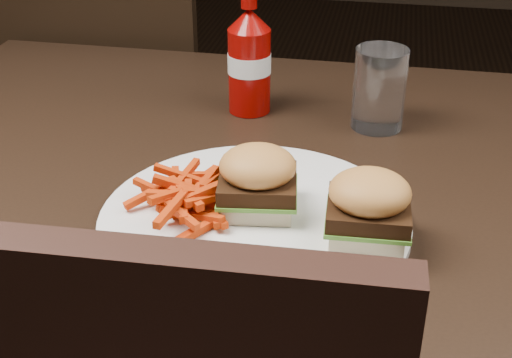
% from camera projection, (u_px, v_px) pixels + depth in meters
% --- Properties ---
extents(dining_table, '(1.20, 0.80, 0.04)m').
position_uv_depth(dining_table, '(308.00, 192.00, 0.86)').
color(dining_table, black).
rests_on(dining_table, ground).
extents(chair_far, '(0.46, 0.46, 0.04)m').
position_uv_depth(chair_far, '(132.00, 143.00, 1.64)').
color(chair_far, black).
rests_on(chair_far, ground).
extents(plate, '(0.33, 0.33, 0.01)m').
position_uv_depth(plate, '(254.00, 220.00, 0.76)').
color(plate, white).
rests_on(plate, dining_table).
extents(sandwich_half_a, '(0.08, 0.08, 0.02)m').
position_uv_depth(sandwich_half_a, '(258.00, 201.00, 0.76)').
color(sandwich_half_a, beige).
rests_on(sandwich_half_a, plate).
extents(sandwich_half_b, '(0.08, 0.07, 0.02)m').
position_uv_depth(sandwich_half_b, '(367.00, 229.00, 0.72)').
color(sandwich_half_b, beige).
rests_on(sandwich_half_b, plate).
extents(fries_pile, '(0.11, 0.11, 0.04)m').
position_uv_depth(fries_pile, '(184.00, 196.00, 0.75)').
color(fries_pile, '#BD3803').
rests_on(fries_pile, plate).
extents(ketchup_bottle, '(0.07, 0.07, 0.12)m').
position_uv_depth(ketchup_bottle, '(249.00, 71.00, 0.99)').
color(ketchup_bottle, '#7E0604').
rests_on(ketchup_bottle, dining_table).
extents(tumbler, '(0.08, 0.08, 0.11)m').
position_uv_depth(tumbler, '(379.00, 89.00, 0.95)').
color(tumbler, white).
rests_on(tumbler, dining_table).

